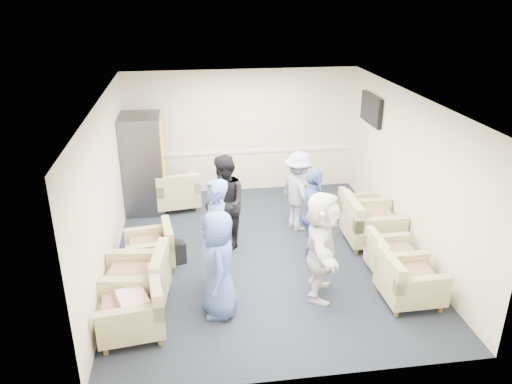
{
  "coord_description": "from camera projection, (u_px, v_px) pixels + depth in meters",
  "views": [
    {
      "loc": [
        -1.19,
        -7.49,
        4.33
      ],
      "look_at": [
        -0.09,
        0.2,
        1.08
      ],
      "focal_mm": 35.0,
      "sensor_mm": 36.0,
      "label": 1
    }
  ],
  "objects": [
    {
      "name": "chair_rail",
      "position": [
        242.0,
        152.0,
        11.05
      ],
      "size": [
        4.98,
        0.04,
        0.06
      ],
      "primitive_type": "cube",
      "color": "white",
      "rests_on": "back_wall"
    },
    {
      "name": "armchair_right_midfar",
      "position": [
        368.0,
        224.0,
        8.89
      ],
      "size": [
        0.95,
        0.95,
        0.74
      ],
      "rotation": [
        0.0,
        0.0,
        1.55
      ],
      "color": "tan",
      "rests_on": "floor"
    },
    {
      "name": "armchair_right_near",
      "position": [
        407.0,
        282.0,
        7.26
      ],
      "size": [
        0.83,
        0.83,
        0.65
      ],
      "rotation": [
        0.0,
        0.0,
        1.59
      ],
      "color": "tan",
      "rests_on": "floor"
    },
    {
      "name": "right_wall",
      "position": [
        408.0,
        174.0,
        8.48
      ],
      "size": [
        0.02,
        6.0,
        2.7
      ],
      "primitive_type": "cube",
      "color": "beige",
      "rests_on": "floor"
    },
    {
      "name": "armchair_left_far",
      "position": [
        153.0,
        249.0,
        8.21
      ],
      "size": [
        0.85,
        0.85,
        0.6
      ],
      "rotation": [
        0.0,
        0.0,
        -1.44
      ],
      "color": "tan",
      "rests_on": "floor"
    },
    {
      "name": "person_mid_right",
      "position": [
        312.0,
        215.0,
        8.24
      ],
      "size": [
        0.59,
        1.01,
        1.61
      ],
      "primitive_type": "imported",
      "rotation": [
        0.0,
        0.0,
        1.35
      ],
      "color": "#425B9F",
      "rests_on": "floor"
    },
    {
      "name": "armchair_left_near",
      "position": [
        135.0,
        311.0,
        6.59
      ],
      "size": [
        0.94,
        0.94,
        0.68
      ],
      "rotation": [
        0.0,
        0.0,
        -1.44
      ],
      "color": "tan",
      "rests_on": "floor"
    },
    {
      "name": "person_back_right",
      "position": [
        299.0,
        191.0,
        9.28
      ],
      "size": [
        0.87,
        1.12,
        1.53
      ],
      "primitive_type": "imported",
      "rotation": [
        0.0,
        0.0,
        1.92
      ],
      "color": "beige",
      "rests_on": "floor"
    },
    {
      "name": "person_front_right",
      "position": [
        321.0,
        246.0,
        7.21
      ],
      "size": [
        0.89,
        1.63,
        1.67
      ],
      "primitive_type": "imported",
      "rotation": [
        0.0,
        0.0,
        1.3
      ],
      "color": "silver",
      "rests_on": "floor"
    },
    {
      "name": "tv",
      "position": [
        371.0,
        109.0,
        9.84
      ],
      "size": [
        0.1,
        1.0,
        0.58
      ],
      "color": "black",
      "rests_on": "right_wall"
    },
    {
      "name": "left_wall",
      "position": [
        106.0,
        190.0,
        7.82
      ],
      "size": [
        0.02,
        6.0,
        2.7
      ],
      "primitive_type": "cube",
      "color": "beige",
      "rests_on": "floor"
    },
    {
      "name": "front_wall",
      "position": [
        306.0,
        281.0,
        5.41
      ],
      "size": [
        5.0,
        0.02,
        2.7
      ],
      "primitive_type": "cube",
      "color": "beige",
      "rests_on": "floor"
    },
    {
      "name": "floor",
      "position": [
        263.0,
        254.0,
        8.67
      ],
      "size": [
        6.0,
        6.0,
        0.0
      ],
      "primitive_type": "plane",
      "color": "black",
      "rests_on": "ground"
    },
    {
      "name": "vending_machine",
      "position": [
        144.0,
        163.0,
        10.04
      ],
      "size": [
        0.8,
        0.94,
        1.98
      ],
      "color": "#4B4A52",
      "rests_on": "floor"
    },
    {
      "name": "armchair_right_far",
      "position": [
        360.0,
        213.0,
        9.51
      ],
      "size": [
        0.81,
        0.81,
        0.61
      ],
      "rotation": [
        0.0,
        0.0,
        1.64
      ],
      "color": "tan",
      "rests_on": "floor"
    },
    {
      "name": "back_wall",
      "position": [
        242.0,
        132.0,
        10.89
      ],
      "size": [
        5.0,
        0.02,
        2.7
      ],
      "primitive_type": "cube",
      "color": "beige",
      "rests_on": "floor"
    },
    {
      "name": "armchair_corner",
      "position": [
        177.0,
        192.0,
        10.3
      ],
      "size": [
        1.0,
        1.0,
        0.71
      ],
      "rotation": [
        0.0,
        0.0,
        3.29
      ],
      "color": "tan",
      "rests_on": "floor"
    },
    {
      "name": "person_mid_left",
      "position": [
        216.0,
        237.0,
        7.32
      ],
      "size": [
        0.45,
        0.67,
        1.8
      ],
      "primitive_type": "imported",
      "rotation": [
        0.0,
        0.0,
        -1.55
      ],
      "color": "#425B9F",
      "rests_on": "floor"
    },
    {
      "name": "pillow",
      "position": [
        133.0,
        300.0,
        6.52
      ],
      "size": [
        0.49,
        0.56,
        0.14
      ],
      "primitive_type": "cube",
      "rotation": [
        0.0,
        0.0,
        -1.23
      ],
      "color": "white",
      "rests_on": "armchair_left_near"
    },
    {
      "name": "person_front_left",
      "position": [
        219.0,
        264.0,
        6.82
      ],
      "size": [
        0.5,
        0.77,
        1.57
      ],
      "primitive_type": "imported",
      "rotation": [
        0.0,
        0.0,
        -1.57
      ],
      "color": "#425B9F",
      "rests_on": "floor"
    },
    {
      "name": "armchair_right_midnear",
      "position": [
        391.0,
        258.0,
        7.94
      ],
      "size": [
        0.76,
        0.76,
        0.6
      ],
      "rotation": [
        0.0,
        0.0,
        1.58
      ],
      "color": "tan",
      "rests_on": "floor"
    },
    {
      "name": "armchair_left_mid",
      "position": [
        139.0,
        282.0,
        7.18
      ],
      "size": [
        1.02,
        1.02,
        0.73
      ],
      "rotation": [
        0.0,
        0.0,
        -1.7
      ],
      "color": "tan",
      "rests_on": "floor"
    },
    {
      "name": "ceiling",
      "position": [
        264.0,
        99.0,
        7.63
      ],
      "size": [
        6.0,
        6.0,
        0.0
      ],
      "primitive_type": "plane",
      "rotation": [
        3.14,
        0.0,
        0.0
      ],
      "color": "silver",
      "rests_on": "back_wall"
    },
    {
      "name": "backpack",
      "position": [
        177.0,
        250.0,
        8.3
      ],
      "size": [
        0.3,
        0.25,
        0.45
      ],
      "rotation": [
        0.0,
        0.0,
        0.27
      ],
      "color": "black",
      "rests_on": "floor"
    },
    {
      "name": "person_back_left",
      "position": [
        225.0,
        203.0,
        8.59
      ],
      "size": [
        0.83,
        0.96,
        1.69
      ],
      "primitive_type": "imported",
      "rotation": [
        0.0,
        0.0,
        -1.31
      ],
      "color": "black",
      "rests_on": "floor"
    }
  ]
}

